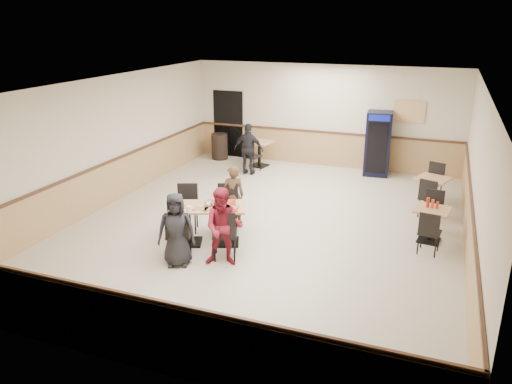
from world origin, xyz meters
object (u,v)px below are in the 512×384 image
at_px(diner_woman_right, 224,227).
at_px(main_table, 207,219).
at_px(diner_man_opposite, 233,196).
at_px(trash_bin, 220,146).
at_px(lone_diner, 249,149).
at_px(side_table_far, 431,188).
at_px(back_table, 259,150).
at_px(side_table_near, 431,220).
at_px(pepsi_cooler, 378,144).
at_px(diner_woman_left, 176,230).

bearing_deg(diner_woman_right, main_table, 116.90).
height_order(diner_woman_right, diner_man_opposite, diner_woman_right).
distance_m(diner_man_opposite, trash_bin, 5.46).
bearing_deg(lone_diner, trash_bin, -41.72).
bearing_deg(side_table_far, trash_bin, 160.92).
height_order(diner_woman_right, back_table, diner_woman_right).
bearing_deg(trash_bin, side_table_near, -32.66).
bearing_deg(main_table, diner_man_opposite, 62.10).
bearing_deg(diner_woman_right, pepsi_cooler, 57.95).
bearing_deg(back_table, lone_diner, -90.00).
relative_size(pepsi_cooler, trash_bin, 2.24).
distance_m(main_table, diner_woman_left, 1.03).
distance_m(diner_woman_right, side_table_near, 4.17).
height_order(pepsi_cooler, trash_bin, pepsi_cooler).
bearing_deg(diner_woman_right, diner_woman_left, -175.48).
bearing_deg(trash_bin, pepsi_cooler, 0.50).
bearing_deg(pepsi_cooler, lone_diner, -164.02).
distance_m(diner_man_opposite, back_table, 4.61).
bearing_deg(back_table, diner_woman_left, -82.67).
distance_m(diner_woman_left, trash_bin, 7.23).
bearing_deg(back_table, pepsi_cooler, 6.57).
distance_m(lone_diner, trash_bin, 1.94).
relative_size(side_table_far, pepsi_cooler, 0.49).
distance_m(lone_diner, back_table, 0.90).
bearing_deg(side_table_far, lone_diner, 168.51).
distance_m(diner_woman_right, side_table_far, 5.47).
height_order(lone_diner, back_table, lone_diner).
relative_size(lone_diner, side_table_near, 1.99).
xyz_separation_m(side_table_far, pepsi_cooler, (-1.57, 2.28, 0.41)).
distance_m(diner_woman_left, pepsi_cooler, 7.36).
bearing_deg(lone_diner, side_table_near, 147.53).
relative_size(diner_woman_left, pepsi_cooler, 0.76).
xyz_separation_m(lone_diner, side_table_near, (5.06, -2.97, -0.27)).
relative_size(diner_woman_right, lone_diner, 0.99).
bearing_deg(side_table_far, side_table_near, -87.77).
xyz_separation_m(diner_woman_left, lone_diner, (-0.84, 5.63, 0.05)).
relative_size(back_table, pepsi_cooler, 0.47).
height_order(diner_woman_right, trash_bin, diner_woman_right).
height_order(side_table_near, pepsi_cooler, pepsi_cooler).
bearing_deg(trash_bin, lone_diner, -39.64).
relative_size(diner_man_opposite, pepsi_cooler, 0.74).
xyz_separation_m(diner_man_opposite, trash_bin, (-2.54, 4.83, -0.27)).
relative_size(diner_woman_right, diner_man_opposite, 1.09).
distance_m(main_table, lone_diner, 4.72).
relative_size(back_table, trash_bin, 1.05).
bearing_deg(side_table_far, pepsi_cooler, 124.62).
bearing_deg(diner_woman_left, back_table, 74.59).
height_order(diner_woman_left, lone_diner, lone_diner).
height_order(lone_diner, trash_bin, lone_diner).
height_order(side_table_far, trash_bin, trash_bin).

